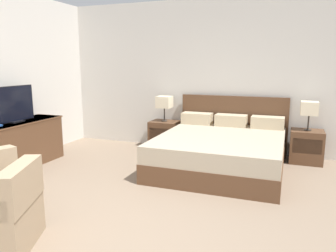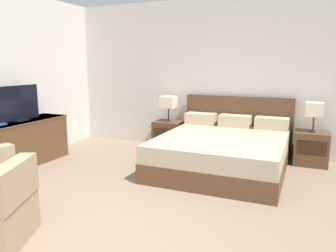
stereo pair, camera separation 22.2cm
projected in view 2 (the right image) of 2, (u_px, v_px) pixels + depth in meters
The scene contains 8 objects.
wall_back at pixel (206, 76), 6.08m from camera, with size 6.50×0.06×2.77m, color beige.
bed at pixel (223, 151), 5.06m from camera, with size 1.91×2.15×1.04m.
nightstand_left at pixel (168, 135), 6.25m from camera, with size 0.51×0.44×0.54m.
nightstand_right at pixel (311, 148), 5.27m from camera, with size 0.51×0.44×0.54m.
table_lamp_left at pixel (169, 102), 6.13m from camera, with size 0.26×0.26×0.47m.
table_lamp_right at pixel (314, 110), 5.16m from camera, with size 0.26×0.26×0.47m.
dresser at pixel (26, 141), 5.31m from camera, with size 0.52×1.41×0.72m.
tv at pixel (19, 104), 5.11m from camera, with size 0.18×0.76×0.56m.
Camera 2 is at (1.79, -2.01, 1.61)m, focal length 35.00 mm.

